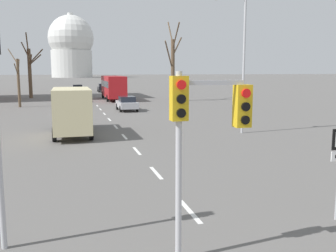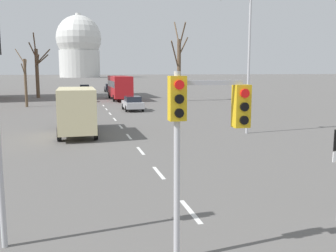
{
  "view_description": "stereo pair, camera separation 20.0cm",
  "coord_description": "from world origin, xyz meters",
  "px_view_note": "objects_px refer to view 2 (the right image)",
  "views": [
    {
      "loc": [
        -3.5,
        -2.56,
        4.28
      ],
      "look_at": [
        -0.92,
        7.03,
        2.8
      ],
      "focal_mm": 40.0,
      "sensor_mm": 36.0,
      "label": 1
    },
    {
      "loc": [
        -3.3,
        -2.61,
        4.28
      ],
      "look_at": [
        -0.92,
        7.03,
        2.8
      ],
      "focal_mm": 40.0,
      "sensor_mm": 36.0,
      "label": 2
    }
  ],
  "objects_px": {
    "sedan_near_right": "(133,103)",
    "sedan_far_left": "(84,89)",
    "sedan_near_left": "(81,96)",
    "sedan_mid_centre": "(109,88)",
    "city_bus": "(120,86)",
    "traffic_signal_centre_tall": "(201,120)",
    "delivery_truck": "(77,109)",
    "street_lamp_right": "(244,51)"
  },
  "relations": [
    {
      "from": "sedan_near_right",
      "to": "delivery_truck",
      "type": "relative_size",
      "value": 0.62
    },
    {
      "from": "city_bus",
      "to": "sedan_near_right",
      "type": "bearing_deg",
      "value": -91.53
    },
    {
      "from": "sedan_near_right",
      "to": "sedan_far_left",
      "type": "relative_size",
      "value": 1.1
    },
    {
      "from": "sedan_near_left",
      "to": "sedan_far_left",
      "type": "distance_m",
      "value": 18.3
    },
    {
      "from": "sedan_near_left",
      "to": "delivery_truck",
      "type": "bearing_deg",
      "value": -91.56
    },
    {
      "from": "traffic_signal_centre_tall",
      "to": "sedan_near_right",
      "type": "height_order",
      "value": "traffic_signal_centre_tall"
    },
    {
      "from": "traffic_signal_centre_tall",
      "to": "sedan_near_right",
      "type": "distance_m",
      "value": 32.42
    },
    {
      "from": "sedan_far_left",
      "to": "city_bus",
      "type": "xyz_separation_m",
      "value": [
        4.69,
        -15.65,
        1.2
      ]
    },
    {
      "from": "street_lamp_right",
      "to": "city_bus",
      "type": "relative_size",
      "value": 0.84
    },
    {
      "from": "traffic_signal_centre_tall",
      "to": "city_bus",
      "type": "bearing_deg",
      "value": 85.56
    },
    {
      "from": "traffic_signal_centre_tall",
      "to": "sedan_mid_centre",
      "type": "distance_m",
      "value": 68.82
    },
    {
      "from": "street_lamp_right",
      "to": "city_bus",
      "type": "distance_m",
      "value": 32.53
    },
    {
      "from": "sedan_mid_centre",
      "to": "delivery_truck",
      "type": "height_order",
      "value": "delivery_truck"
    },
    {
      "from": "city_bus",
      "to": "sedan_near_left",
      "type": "bearing_deg",
      "value": -154.68
    },
    {
      "from": "sedan_near_left",
      "to": "street_lamp_right",
      "type": "bearing_deg",
      "value": -70.91
    },
    {
      "from": "delivery_truck",
      "to": "city_bus",
      "type": "bearing_deg",
      "value": 78.01
    },
    {
      "from": "sedan_near_right",
      "to": "sedan_mid_centre",
      "type": "xyz_separation_m",
      "value": [
        0.79,
        36.49,
        0.03
      ]
    },
    {
      "from": "traffic_signal_centre_tall",
      "to": "delivery_truck",
      "type": "relative_size",
      "value": 0.59
    },
    {
      "from": "sedan_mid_centre",
      "to": "city_bus",
      "type": "height_order",
      "value": "city_bus"
    },
    {
      "from": "traffic_signal_centre_tall",
      "to": "sedan_far_left",
      "type": "height_order",
      "value": "traffic_signal_centre_tall"
    },
    {
      "from": "traffic_signal_centre_tall",
      "to": "delivery_truck",
      "type": "height_order",
      "value": "traffic_signal_centre_tall"
    },
    {
      "from": "sedan_mid_centre",
      "to": "sedan_near_left",
      "type": "bearing_deg",
      "value": -104.1
    },
    {
      "from": "street_lamp_right",
      "to": "sedan_mid_centre",
      "type": "height_order",
      "value": "street_lamp_right"
    },
    {
      "from": "traffic_signal_centre_tall",
      "to": "delivery_truck",
      "type": "bearing_deg",
      "value": 98.28
    },
    {
      "from": "sedan_near_right",
      "to": "delivery_truck",
      "type": "xyz_separation_m",
      "value": [
        -5.89,
        -14.25,
        0.9
      ]
    },
    {
      "from": "sedan_near_left",
      "to": "sedan_far_left",
      "type": "xyz_separation_m",
      "value": [
        0.88,
        18.28,
        -0.03
      ]
    },
    {
      "from": "sedan_far_left",
      "to": "street_lamp_right",
      "type": "bearing_deg",
      "value": -78.97
    },
    {
      "from": "street_lamp_right",
      "to": "delivery_truck",
      "type": "xyz_separation_m",
      "value": [
        -10.91,
        2.31,
        -3.84
      ]
    },
    {
      "from": "sedan_near_left",
      "to": "sedan_mid_centre",
      "type": "height_order",
      "value": "sedan_near_left"
    },
    {
      "from": "sedan_far_left",
      "to": "city_bus",
      "type": "bearing_deg",
      "value": -73.31
    },
    {
      "from": "traffic_signal_centre_tall",
      "to": "street_lamp_right",
      "type": "height_order",
      "value": "street_lamp_right"
    },
    {
      "from": "city_bus",
      "to": "delivery_truck",
      "type": "xyz_separation_m",
      "value": [
        -6.31,
        -29.7,
        -0.35
      ]
    },
    {
      "from": "sedan_near_left",
      "to": "sedan_far_left",
      "type": "height_order",
      "value": "sedan_near_left"
    },
    {
      "from": "street_lamp_right",
      "to": "sedan_near_left",
      "type": "distance_m",
      "value": 31.44
    },
    {
      "from": "sedan_mid_centre",
      "to": "delivery_truck",
      "type": "xyz_separation_m",
      "value": [
        -6.69,
        -50.74,
        0.87
      ]
    },
    {
      "from": "sedan_mid_centre",
      "to": "sedan_far_left",
      "type": "xyz_separation_m",
      "value": [
        -5.07,
        -5.39,
        0.02
      ]
    },
    {
      "from": "traffic_signal_centre_tall",
      "to": "street_lamp_right",
      "type": "distance_m",
      "value": 17.83
    },
    {
      "from": "traffic_signal_centre_tall",
      "to": "street_lamp_right",
      "type": "bearing_deg",
      "value": 62.0
    },
    {
      "from": "traffic_signal_centre_tall",
      "to": "sedan_near_left",
      "type": "distance_m",
      "value": 45.09
    },
    {
      "from": "street_lamp_right",
      "to": "sedan_near_right",
      "type": "height_order",
      "value": "street_lamp_right"
    },
    {
      "from": "traffic_signal_centre_tall",
      "to": "street_lamp_right",
      "type": "relative_size",
      "value": 0.47
    },
    {
      "from": "street_lamp_right",
      "to": "city_bus",
      "type": "bearing_deg",
      "value": 98.17
    }
  ]
}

